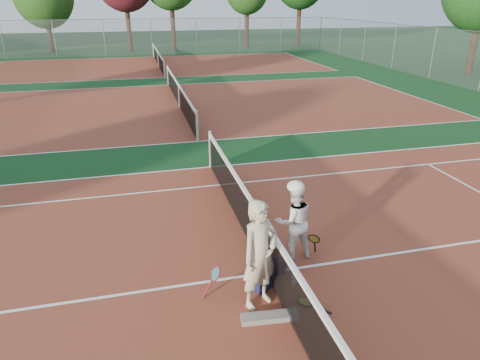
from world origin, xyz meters
name	(u,v)px	position (x,y,z in m)	size (l,w,h in m)	color
ground	(266,273)	(0.00, 0.00, 0.00)	(130.00, 130.00, 0.00)	#0E3415
court_main	(266,273)	(0.00, 0.00, 0.00)	(23.77, 10.97, 0.01)	brown
court_far_a	(180,106)	(0.00, 13.50, 0.00)	(23.77, 10.97, 0.01)	brown
court_far_b	(159,66)	(0.00, 27.00, 0.00)	(23.77, 10.97, 0.01)	brown
net_main	(266,249)	(0.00, 0.00, 0.51)	(0.10, 10.98, 1.02)	black
net_far_a	(179,95)	(0.00, 13.50, 0.51)	(0.10, 10.98, 1.02)	black
net_far_b	(158,59)	(0.00, 27.00, 0.51)	(0.10, 10.98, 1.02)	black
fence_back	(152,37)	(0.00, 34.00, 1.50)	(32.00, 0.06, 3.00)	slate
player_a	(260,255)	(-0.35, -0.75, 0.92)	(0.67, 0.44, 1.84)	beige
player_b	(294,221)	(0.67, 0.43, 0.75)	(0.73, 0.57, 1.51)	white
racket_red	(216,281)	(-0.99, -0.37, 0.27)	(0.33, 0.27, 0.53)	maroon
racket_black_held	(313,246)	(1.03, 0.27, 0.27)	(0.33, 0.27, 0.53)	black
racket_spare	(305,302)	(0.39, -0.94, 0.02)	(0.60, 0.27, 0.04)	black
sports_bag_navy	(263,282)	(-0.19, -0.42, 0.13)	(0.33, 0.22, 0.26)	black
sports_bag_purple	(276,266)	(0.18, -0.02, 0.13)	(0.32, 0.22, 0.26)	black
net_cover_canvas	(270,317)	(-0.29, -1.19, 0.05)	(0.90, 0.21, 0.10)	slate
water_bottle	(294,277)	(0.38, -0.44, 0.15)	(0.09, 0.09, 0.30)	#C9E7FF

